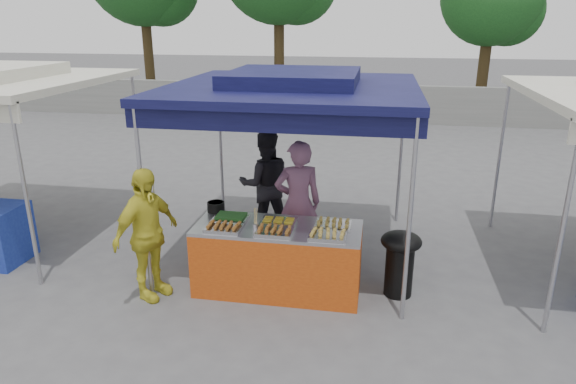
% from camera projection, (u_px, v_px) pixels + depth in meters
% --- Properties ---
extents(ground_plane, '(80.00, 80.00, 0.00)m').
position_uv_depth(ground_plane, '(280.00, 285.00, 6.50)').
color(ground_plane, '#4E4E50').
extents(back_wall, '(40.00, 0.25, 1.20)m').
position_uv_depth(back_wall, '(344.00, 103.00, 16.56)').
color(back_wall, slate).
rests_on(back_wall, ground_plane).
extents(main_canopy, '(3.20, 3.20, 2.57)m').
position_uv_depth(main_canopy, '(293.00, 87.00, 6.64)').
color(main_canopy, '#A3A2A9').
rests_on(main_canopy, ground_plane).
extents(vendor_table, '(2.00, 0.80, 0.85)m').
position_uv_depth(vendor_table, '(278.00, 258.00, 6.27)').
color(vendor_table, '#A83E0F').
rests_on(vendor_table, ground_plane).
extents(food_tray_fl, '(0.42, 0.30, 0.07)m').
position_uv_depth(food_tray_fl, '(224.00, 228.00, 6.01)').
color(food_tray_fl, '#AEADB2').
rests_on(food_tray_fl, vendor_table).
extents(food_tray_fm, '(0.42, 0.30, 0.07)m').
position_uv_depth(food_tray_fm, '(274.00, 232.00, 5.90)').
color(food_tray_fm, '#AEADB2').
rests_on(food_tray_fm, vendor_table).
extents(food_tray_fr, '(0.42, 0.30, 0.07)m').
position_uv_depth(food_tray_fr, '(328.00, 235.00, 5.80)').
color(food_tray_fr, '#AEADB2').
rests_on(food_tray_fr, vendor_table).
extents(food_tray_bl, '(0.42, 0.30, 0.07)m').
position_uv_depth(food_tray_bl, '(231.00, 218.00, 6.30)').
color(food_tray_bl, '#AEADB2').
rests_on(food_tray_bl, vendor_table).
extents(food_tray_bm, '(0.42, 0.30, 0.07)m').
position_uv_depth(food_tray_bm, '(279.00, 222.00, 6.18)').
color(food_tray_bm, '#AEADB2').
rests_on(food_tray_bm, vendor_table).
extents(food_tray_br, '(0.42, 0.30, 0.07)m').
position_uv_depth(food_tray_br, '(333.00, 225.00, 6.09)').
color(food_tray_br, '#AEADB2').
rests_on(food_tray_br, vendor_table).
extents(cooking_pot, '(0.22, 0.22, 0.13)m').
position_uv_depth(cooking_pot, '(216.00, 207.00, 6.58)').
color(cooking_pot, black).
rests_on(cooking_pot, vendor_table).
extents(skewer_cup, '(0.07, 0.07, 0.09)m').
position_uv_depth(skewer_cup, '(256.00, 227.00, 5.99)').
color(skewer_cup, '#A3A2A9').
rests_on(skewer_cup, vendor_table).
extents(wok_burner, '(0.49, 0.49, 0.82)m').
position_uv_depth(wok_burner, '(400.00, 258.00, 6.15)').
color(wok_burner, black).
rests_on(wok_burner, ground_plane).
extents(crate_left, '(0.52, 0.36, 0.31)m').
position_uv_depth(crate_left, '(249.00, 256.00, 6.96)').
color(crate_left, navy).
rests_on(crate_left, ground_plane).
extents(crate_right, '(0.48, 0.33, 0.29)m').
position_uv_depth(crate_right, '(303.00, 260.00, 6.88)').
color(crate_right, navy).
rests_on(crate_right, ground_plane).
extents(crate_stacked, '(0.45, 0.31, 0.27)m').
position_uv_depth(crate_stacked, '(303.00, 241.00, 6.79)').
color(crate_stacked, navy).
rests_on(crate_stacked, crate_right).
extents(vendor_woman, '(0.73, 0.59, 1.73)m').
position_uv_depth(vendor_woman, '(298.00, 204.00, 6.84)').
color(vendor_woman, '#774C69').
rests_on(vendor_woman, ground_plane).
extents(helper_man, '(0.96, 0.85, 1.65)m').
position_uv_depth(helper_man, '(265.00, 184.00, 7.78)').
color(helper_man, black).
rests_on(helper_man, ground_plane).
extents(customer_person, '(0.73, 1.03, 1.62)m').
position_uv_depth(customer_person, '(147.00, 235.00, 6.01)').
color(customer_person, gold).
rests_on(customer_person, ground_plane).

